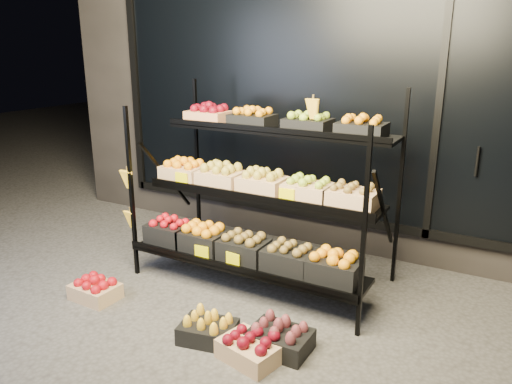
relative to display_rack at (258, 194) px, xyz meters
The scene contains 7 objects.
ground 0.99m from the display_rack, 88.58° to the right, with size 24.00×24.00×0.00m, color #514F4C.
building 2.21m from the display_rack, 89.56° to the left, with size 6.00×2.08×3.50m.
display_rack is the anchor object (origin of this frame).
floor_crate_left 1.53m from the display_rack, 136.34° to the right, with size 0.38×0.28×0.19m.
floor_crate_midleft 1.22m from the display_rack, 81.48° to the right, with size 0.43×0.35×0.19m.
floor_crate_midright 1.35m from the display_rack, 63.63° to the right, with size 0.44×0.37×0.20m.
floor_crate_right 1.26m from the display_rack, 53.07° to the right, with size 0.41×0.30×0.20m.
Camera 1 is at (1.90, -2.89, 1.99)m, focal length 35.00 mm.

